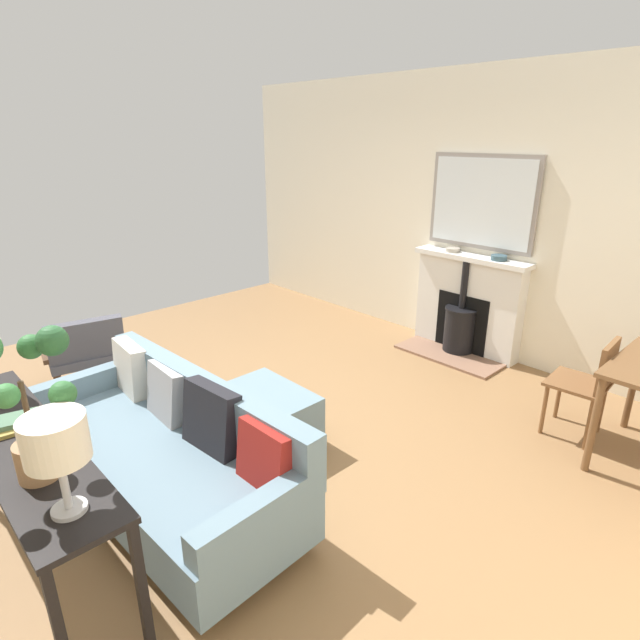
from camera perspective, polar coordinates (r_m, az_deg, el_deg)
ground_plane at (r=4.15m, az=-8.56°, el=-12.13°), size 5.64×6.36×0.01m
wall_left at (r=5.65m, az=15.04°, el=11.47°), size 0.12×6.36×2.82m
fireplace at (r=5.55m, az=15.97°, el=1.02°), size 0.60×1.23×1.04m
mirror_over_mantel at (r=5.39m, az=17.68°, el=12.46°), size 0.04×1.14×0.92m
mantel_bowl_near at (r=5.51m, az=14.65°, el=7.64°), size 0.14×0.14×0.04m
mantel_bowl_far at (r=5.26m, az=19.40°, el=6.64°), size 0.15×0.15×0.05m
sofa at (r=3.41m, az=-16.65°, el=-13.77°), size 0.90×2.11×0.81m
ottoman at (r=3.86m, az=-6.35°, el=-10.36°), size 0.59×0.72×0.40m
armchair_accent at (r=4.90m, az=-24.79°, el=-3.02°), size 0.77×0.71×0.75m
console_table at (r=3.05m, az=-30.23°, el=-12.91°), size 0.39×1.85×0.76m
table_lamp_far_end at (r=2.25m, az=-27.50°, el=-12.07°), size 0.25×0.25×0.43m
potted_plant at (r=2.52m, az=-30.24°, el=-7.50°), size 0.47×0.43×0.68m
book_stack at (r=3.14m, az=-31.25°, el=-9.87°), size 0.28×0.23×0.05m
dining_chair_near_fireplace at (r=4.29m, az=28.01°, el=-5.97°), size 0.42×0.42×0.81m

